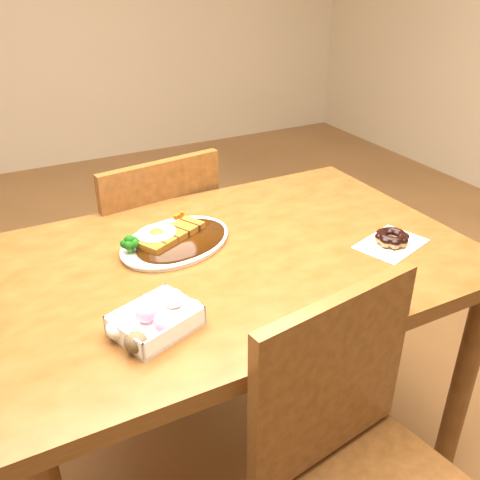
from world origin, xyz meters
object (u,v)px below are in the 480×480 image
pon_de_ring (392,238)px  donut_box (156,320)px  katsu_curry_plate (173,240)px  table (233,288)px  chair_far (150,258)px

pon_de_ring → donut_box: bearing=-175.5°
katsu_curry_plate → pon_de_ring: 0.57m
katsu_curry_plate → pon_de_ring: size_ratio=1.77×
table → donut_box: size_ratio=6.07×
pon_de_ring → chair_far: bearing=123.1°
donut_box → pon_de_ring: 0.67m
table → katsu_curry_plate: katsu_curry_plate is taller
chair_far → donut_box: (-0.22, -0.73, 0.29)m
table → pon_de_ring: size_ratio=5.72×
table → pon_de_ring: 0.43m
table → katsu_curry_plate: size_ratio=3.22×
table → pon_de_ring: pon_de_ring is taller
table → chair_far: 0.56m
table → chair_far: size_ratio=1.38×
table → pon_de_ring: bearing=-19.9°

